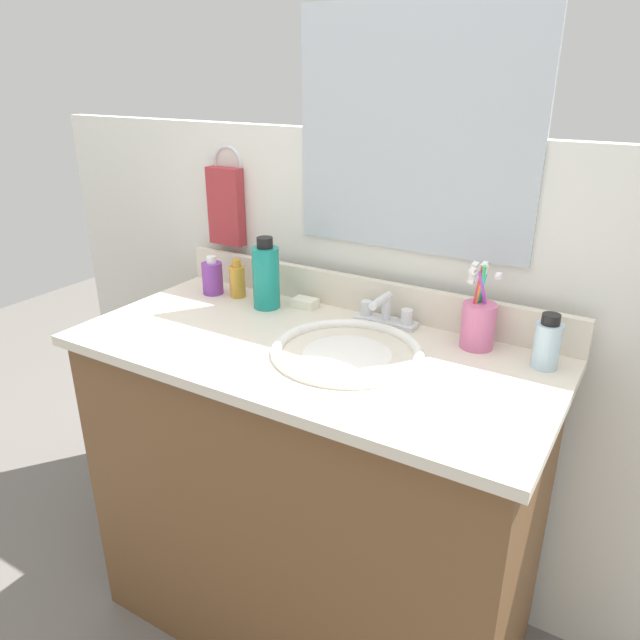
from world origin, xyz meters
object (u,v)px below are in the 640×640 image
(faucet, at_px, (385,314))
(bottle_mouthwash_teal, at_px, (266,276))
(soap_bar, at_px, (305,303))
(bottle_gel_clear, at_px, (547,343))
(bottle_oil_amber, at_px, (237,280))
(bottle_cream_purple, at_px, (212,277))
(cup_pink, at_px, (478,323))
(hand_towel, at_px, (226,207))

(faucet, distance_m, bottle_mouthwash_teal, 0.33)
(soap_bar, bearing_deg, bottle_gel_clear, -2.97)
(bottle_mouthwash_teal, bearing_deg, bottle_oil_amber, 168.21)
(faucet, relative_size, bottle_cream_purple, 1.48)
(cup_pink, bearing_deg, hand_towel, 173.71)
(bottle_cream_purple, bearing_deg, hand_towel, 107.17)
(bottle_oil_amber, distance_m, cup_pink, 0.67)
(hand_towel, bearing_deg, faucet, -7.81)
(hand_towel, relative_size, faucet, 1.38)
(faucet, xyz_separation_m, bottle_oil_amber, (-0.44, -0.03, 0.02))
(bottle_oil_amber, relative_size, bottle_mouthwash_teal, 0.56)
(bottle_mouthwash_teal, relative_size, soap_bar, 2.96)
(cup_pink, bearing_deg, bottle_cream_purple, -177.28)
(bottle_mouthwash_teal, bearing_deg, faucet, 9.63)
(bottle_cream_purple, xyz_separation_m, bottle_mouthwash_teal, (0.19, -0.01, 0.04))
(hand_towel, height_order, bottle_mouthwash_teal, hand_towel)
(bottle_gel_clear, bearing_deg, faucet, 174.69)
(bottle_gel_clear, bearing_deg, bottle_oil_amber, 179.56)
(hand_towel, xyz_separation_m, bottle_cream_purple, (0.04, -0.12, -0.17))
(bottle_mouthwash_teal, height_order, soap_bar, bottle_mouthwash_teal)
(faucet, height_order, bottle_cream_purple, bottle_cream_purple)
(faucet, distance_m, cup_pink, 0.24)
(bottle_gel_clear, distance_m, soap_bar, 0.62)
(bottle_cream_purple, bearing_deg, faucet, 5.18)
(hand_towel, height_order, soap_bar, hand_towel)
(faucet, relative_size, bottle_oil_amber, 1.50)
(hand_towel, bearing_deg, bottle_gel_clear, -6.77)
(faucet, height_order, bottle_gel_clear, bottle_gel_clear)
(hand_towel, height_order, bottle_gel_clear, hand_towel)
(bottle_oil_amber, relative_size, bottle_gel_clear, 0.89)
(faucet, xyz_separation_m, cup_pink, (0.23, -0.01, 0.03))
(faucet, relative_size, bottle_mouthwash_teal, 0.84)
(faucet, bearing_deg, bottle_gel_clear, -5.31)
(hand_towel, xyz_separation_m, cup_pink, (0.78, -0.09, -0.16))
(faucet, xyz_separation_m, bottle_cream_purple, (-0.51, -0.05, 0.02))
(bottle_oil_amber, bearing_deg, bottle_gel_clear, -0.44)
(faucet, bearing_deg, cup_pink, -2.69)
(bottle_gel_clear, height_order, bottle_mouthwash_teal, bottle_mouthwash_teal)
(hand_towel, bearing_deg, cup_pink, -6.29)
(faucet, height_order, bottle_mouthwash_teal, bottle_mouthwash_teal)
(bottle_cream_purple, distance_m, bottle_oil_amber, 0.08)
(bottle_gel_clear, relative_size, bottle_mouthwash_teal, 0.64)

